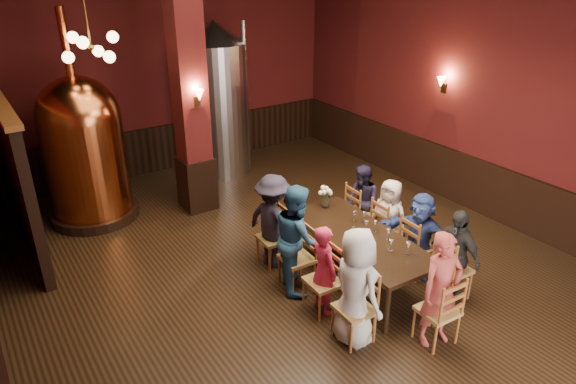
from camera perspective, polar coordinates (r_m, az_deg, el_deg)
room at (r=6.95m, az=0.88°, el=6.99°), size 10.00×10.02×4.50m
wainscot_right at (r=10.22m, az=19.40°, el=1.10°), size 0.08×9.90×1.00m
wainscot_back at (r=11.72m, az=-13.18°, el=4.92°), size 7.90×0.08×1.00m
column at (r=9.18m, az=-10.91°, el=11.05°), size 0.58×0.58×4.50m
partition at (r=9.22m, az=-28.07°, el=1.64°), size 0.22×3.50×2.40m
pendant_cluster at (r=8.65m, az=-21.06°, el=14.80°), size 0.90×0.90×1.70m
sconce_wall at (r=10.12m, az=16.98°, el=11.42°), size 0.20×0.20×0.36m
sconce_column at (r=8.93m, az=-10.09°, el=10.38°), size 0.20×0.20×0.36m
dining_table at (r=7.44m, az=7.93°, el=-5.16°), size 1.11×2.45×0.75m
chair_0 at (r=6.48m, az=7.39°, el=-12.70°), size 0.48×0.48×0.92m
person_0 at (r=6.29m, az=7.55°, el=-10.44°), size 0.51×0.77×1.55m
chair_1 at (r=6.90m, az=3.93°, el=-9.85°), size 0.48×0.48×0.92m
person_1 at (r=6.80m, az=3.97°, el=-8.60°), size 0.33×0.48×1.28m
chair_2 at (r=7.36m, az=0.98°, el=-7.36°), size 0.48×0.48×0.92m
person_2 at (r=7.18m, az=1.00°, el=-5.10°), size 0.66×0.86×1.59m
chair_3 at (r=7.85m, az=-1.63°, el=-5.11°), size 0.48×0.48×0.92m
person_3 at (r=7.71m, az=-1.65°, el=-3.28°), size 0.77×1.07×1.49m
chair_4 at (r=7.49m, az=17.80°, el=-8.07°), size 0.48×0.48×0.92m
person_4 at (r=7.38m, az=18.02°, el=-6.64°), size 0.33×0.80×1.36m
chair_5 at (r=7.86m, az=14.21°, el=-5.90°), size 0.48×0.48×0.92m
person_5 at (r=7.76m, az=14.37°, el=-4.64°), size 0.72×1.28×1.32m
chair_6 at (r=8.27m, az=11.04°, el=-3.95°), size 0.48×0.48×0.92m
person_6 at (r=8.18m, az=11.14°, el=-2.85°), size 0.56×0.71×1.28m
chair_7 at (r=8.71m, az=8.14°, el=-2.15°), size 0.48×0.48×0.92m
person_7 at (r=8.63m, az=8.22°, el=-1.10°), size 0.40×0.66×1.28m
chair_8 at (r=6.66m, az=16.30°, el=-12.47°), size 0.48×0.48×0.92m
person_8 at (r=6.49m, az=16.62°, el=-10.39°), size 0.61×0.46×1.51m
copper_kettle at (r=9.59m, az=-21.71°, el=4.57°), size 1.59×1.59×3.66m
steel_vessel at (r=11.06m, az=-7.87°, el=10.15°), size 1.59×1.59×3.20m
rose_vase at (r=8.03m, az=4.24°, el=-0.17°), size 0.22×0.22×0.37m
wine_glass_0 at (r=7.73m, az=7.43°, el=-2.68°), size 0.07×0.07×0.17m
wine_glass_1 at (r=7.47m, az=8.69°, el=-3.79°), size 0.07×0.07×0.17m
wine_glass_2 at (r=7.71m, az=8.49°, el=-2.81°), size 0.07×0.07×0.17m
wine_glass_3 at (r=7.06m, az=11.40°, el=-5.86°), size 0.07×0.07×0.17m
wine_glass_4 at (r=7.31m, az=11.14°, el=-4.67°), size 0.07×0.07×0.17m
wine_glass_5 at (r=7.49m, az=9.71°, el=-3.78°), size 0.07×0.07×0.17m
wine_glass_6 at (r=7.05m, az=13.22°, el=-6.11°), size 0.07×0.07×0.17m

